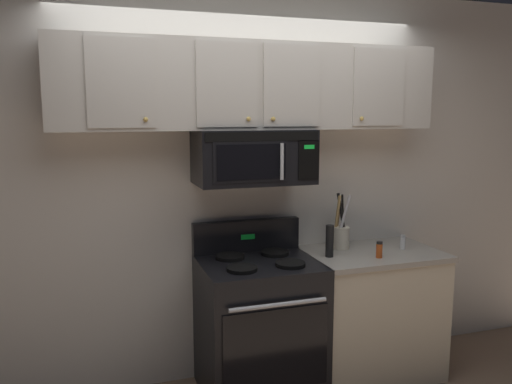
{
  "coord_description": "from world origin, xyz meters",
  "views": [
    {
      "loc": [
        -1.03,
        -2.66,
        1.86
      ],
      "look_at": [
        0.0,
        0.49,
        1.35
      ],
      "focal_mm": 36.33,
      "sensor_mm": 36.0,
      "label": 1
    }
  ],
  "objects": [
    {
      "name": "back_wall",
      "position": [
        0.0,
        0.79,
        1.35
      ],
      "size": [
        5.2,
        0.1,
        2.7
      ],
      "primitive_type": "cube",
      "color": "silver",
      "rests_on": "ground_plane"
    },
    {
      "name": "utensil_crock_cream",
      "position": [
        0.66,
        0.57,
        1.01
      ],
      "size": [
        0.12,
        0.13,
        0.4
      ],
      "color": "beige",
      "rests_on": "counter_segment"
    },
    {
      "name": "upper_cabinets",
      "position": [
        -0.0,
        0.57,
        2.02
      ],
      "size": [
        2.5,
        0.36,
        0.55
      ],
      "color": "#BCB7AD"
    },
    {
      "name": "stove_range",
      "position": [
        0.0,
        0.42,
        0.47
      ],
      "size": [
        0.76,
        0.69,
        1.12
      ],
      "color": "black",
      "rests_on": "ground_plane"
    },
    {
      "name": "salt_shaker",
      "position": [
        1.07,
        0.41,
        0.95
      ],
      "size": [
        0.04,
        0.04,
        0.1
      ],
      "color": "white",
      "rests_on": "counter_segment"
    },
    {
      "name": "over_range_microwave",
      "position": [
        -0.0,
        0.54,
        1.58
      ],
      "size": [
        0.76,
        0.43,
        0.35
      ],
      "color": "black"
    },
    {
      "name": "spice_jar",
      "position": [
        0.79,
        0.27,
        0.95
      ],
      "size": [
        0.04,
        0.04,
        0.11
      ],
      "color": "#C64C19",
      "rests_on": "counter_segment"
    },
    {
      "name": "pepper_mill",
      "position": [
        0.49,
        0.39,
        1.01
      ],
      "size": [
        0.05,
        0.05,
        0.22
      ],
      "primitive_type": "cylinder",
      "color": "black",
      "rests_on": "counter_segment"
    },
    {
      "name": "counter_segment",
      "position": [
        0.84,
        0.43,
        0.45
      ],
      "size": [
        0.93,
        0.65,
        0.9
      ],
      "color": "beige",
      "rests_on": "ground_plane"
    }
  ]
}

